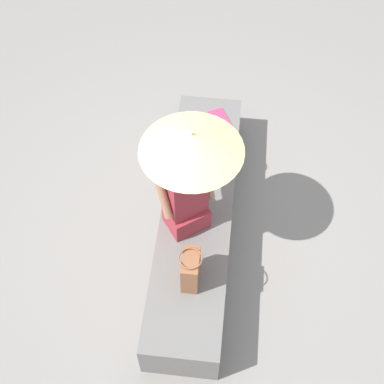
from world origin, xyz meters
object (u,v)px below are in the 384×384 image
tote_bag_canvas (191,269)px  magazine (218,120)px  person_seated (186,197)px  handbag_black (203,145)px  parasol (192,142)px

tote_bag_canvas → magazine: (-1.80, 0.08, -0.17)m
person_seated → handbag_black: bearing=175.1°
handbag_black → tote_bag_canvas: size_ratio=0.97×
parasol → tote_bag_canvas: 1.03m
parasol → handbag_black: parasol is taller
tote_bag_canvas → magazine: 1.81m
handbag_black → tote_bag_canvas: bearing=1.5°
tote_bag_canvas → magazine: tote_bag_canvas is taller
parasol → handbag_black: 1.04m
person_seated → magazine: bearing=172.1°
tote_bag_canvas → parasol: bearing=-174.2°
person_seated → parasol: parasol is taller
person_seated → tote_bag_canvas: (0.55, 0.10, -0.21)m
parasol → person_seated: bearing=-19.4°
parasol → magazine: (-1.16, 0.14, -0.97)m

